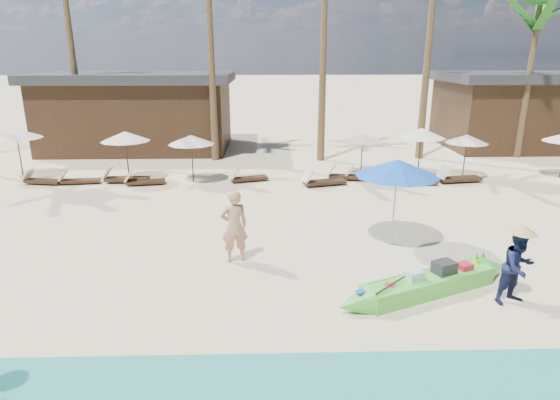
{
  "coord_description": "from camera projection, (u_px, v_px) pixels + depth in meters",
  "views": [
    {
      "loc": [
        -0.63,
        -9.89,
        5.29
      ],
      "look_at": [
        -0.3,
        2.0,
        1.58
      ],
      "focal_mm": 30.0,
      "sensor_mm": 36.0,
      "label": 1
    }
  ],
  "objects": [
    {
      "name": "ground",
      "position": [
        295.0,
        289.0,
        11.03
      ],
      "size": [
        240.0,
        240.0,
        0.0
      ],
      "primitive_type": "plane",
      "color": "beige",
      "rests_on": "ground"
    },
    {
      "name": "green_canoe",
      "position": [
        428.0,
        283.0,
        10.8
      ],
      "size": [
        5.14,
        2.53,
        0.7
      ],
      "rotation": [
        0.0,
        0.0,
        0.41
      ],
      "color": "green",
      "rests_on": "ground"
    },
    {
      "name": "tourist",
      "position": [
        234.0,
        226.0,
        12.24
      ],
      "size": [
        0.82,
        0.65,
        1.97
      ],
      "primitive_type": "imported",
      "rotation": [
        0.0,
        0.0,
        3.42
      ],
      "color": "tan",
      "rests_on": "ground"
    },
    {
      "name": "vendor_green",
      "position": [
        518.0,
        267.0,
        10.21
      ],
      "size": [
        0.99,
        0.88,
        1.7
      ],
      "primitive_type": "imported",
      "rotation": [
        0.0,
        0.0,
        0.34
      ],
      "color": "#15193B",
      "rests_on": "ground"
    },
    {
      "name": "blue_umbrella",
      "position": [
        397.0,
        168.0,
        12.98
      ],
      "size": [
        2.34,
        2.34,
        2.52
      ],
      "color": "#99999E",
      "rests_on": "ground"
    },
    {
      "name": "resort_parasol_3",
      "position": [
        16.0,
        134.0,
        20.38
      ],
      "size": [
        2.14,
        2.14,
        2.21
      ],
      "color": "#342215",
      "rests_on": "ground"
    },
    {
      "name": "lounger_3_left",
      "position": [
        41.0,
        180.0,
        19.88
      ],
      "size": [
        1.69,
        0.78,
        0.55
      ],
      "rotation": [
        0.0,
        0.0,
        -0.18
      ],
      "color": "#342215",
      "rests_on": "ground"
    },
    {
      "name": "lounger_3_right",
      "position": [
        78.0,
        180.0,
        19.91
      ],
      "size": [
        1.7,
        0.7,
        0.56
      ],
      "rotation": [
        0.0,
        0.0,
        0.12
      ],
      "color": "#342215",
      "rests_on": "ground"
    },
    {
      "name": "resort_parasol_4",
      "position": [
        125.0,
        136.0,
        19.97
      ],
      "size": [
        2.09,
        2.09,
        2.15
      ],
      "color": "#342215",
      "rests_on": "ground"
    },
    {
      "name": "lounger_4_left",
      "position": [
        124.0,
        178.0,
        20.11
      ],
      "size": [
        1.95,
        0.63,
        0.66
      ],
      "rotation": [
        0.0,
        0.0,
        -0.02
      ],
      "color": "#342215",
      "rests_on": "ground"
    },
    {
      "name": "lounger_4_right",
      "position": [
        143.0,
        181.0,
        19.75
      ],
      "size": [
        1.71,
        0.77,
        0.56
      ],
      "rotation": [
        0.0,
        0.0,
        0.17
      ],
      "color": "#342215",
      "rests_on": "ground"
    },
    {
      "name": "resort_parasol_5",
      "position": [
        191.0,
        140.0,
        19.8
      ],
      "size": [
        1.98,
        1.98,
        2.03
      ],
      "color": "#342215",
      "rests_on": "ground"
    },
    {
      "name": "lounger_5_left",
      "position": [
        247.0,
        177.0,
        20.27
      ],
      "size": [
        1.73,
        0.98,
        0.56
      ],
      "rotation": [
        0.0,
        0.0,
        0.31
      ],
      "color": "#342215",
      "rests_on": "ground"
    },
    {
      "name": "resort_parasol_6",
      "position": [
        363.0,
        138.0,
        21.07
      ],
      "size": [
        1.84,
        1.84,
        1.89
      ],
      "color": "#342215",
      "rests_on": "ground"
    },
    {
      "name": "lounger_6_left",
      "position": [
        322.0,
        181.0,
        19.63
      ],
      "size": [
        1.96,
        1.06,
        0.64
      ],
      "rotation": [
        0.0,
        0.0,
        0.27
      ],
      "color": "#342215",
      "rests_on": "ground"
    },
    {
      "name": "lounger_6_right",
      "position": [
        346.0,
        175.0,
        20.54
      ],
      "size": [
        1.88,
        0.76,
        0.62
      ],
      "rotation": [
        0.0,
        0.0,
        -0.11
      ],
      "color": "#342215",
      "rests_on": "ground"
    },
    {
      "name": "resort_parasol_7",
      "position": [
        421.0,
        133.0,
        20.57
      ],
      "size": [
        2.14,
        2.14,
        2.2
      ],
      "color": "#342215",
      "rests_on": "ground"
    },
    {
      "name": "lounger_7_left",
      "position": [
        362.0,
        176.0,
        20.5
      ],
      "size": [
        1.68,
        0.84,
        0.55
      ],
      "rotation": [
        0.0,
        0.0,
        -0.22
      ],
      "color": "#342215",
      "rests_on": "ground"
    },
    {
      "name": "lounger_7_right",
      "position": [
        412.0,
        180.0,
        19.82
      ],
      "size": [
        1.88,
        0.68,
        0.63
      ],
      "rotation": [
        0.0,
        0.0,
        -0.06
      ],
      "color": "#342215",
      "rests_on": "ground"
    },
    {
      "name": "resort_parasol_8",
      "position": [
        467.0,
        139.0,
        20.55
      ],
      "size": [
        1.87,
        1.87,
        1.93
      ],
      "color": "#342215",
      "rests_on": "ground"
    },
    {
      "name": "lounger_8_left",
      "position": [
        457.0,
        178.0,
        20.13
      ],
      "size": [
        1.98,
        0.89,
        0.65
      ],
      "rotation": [
        0.0,
        0.0,
        0.16
      ],
      "color": "#342215",
      "rests_on": "ground"
    },
    {
      "name": "palm_6",
      "position": [
        538.0,
        17.0,
        23.13
      ],
      "size": [
        2.08,
        2.08,
        8.51
      ],
      "color": "brown",
      "rests_on": "ground"
    },
    {
      "name": "pavilion_west",
      "position": [
        139.0,
        111.0,
        26.87
      ],
      "size": [
        10.8,
        6.6,
        4.3
      ],
      "color": "#342215",
      "rests_on": "ground"
    },
    {
      "name": "pavilion_east",
      "position": [
        516.0,
        110.0,
        27.45
      ],
      "size": [
        8.8,
        6.6,
        4.3
      ],
      "color": "#342215",
      "rests_on": "ground"
    }
  ]
}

